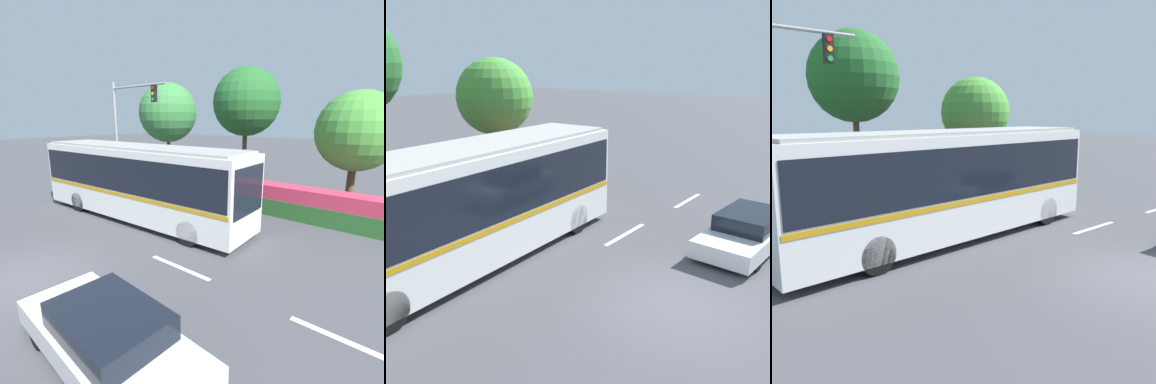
{
  "view_description": "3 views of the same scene",
  "coord_description": "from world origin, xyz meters",
  "views": [
    {
      "loc": [
        8.72,
        -2.89,
        4.58
      ],
      "look_at": [
        1.53,
        5.78,
        1.77
      ],
      "focal_mm": 27.18,
      "sensor_mm": 36.0,
      "label": 1
    },
    {
      "loc": [
        -8.82,
        -3.77,
        5.61
      ],
      "look_at": [
        3.19,
        5.46,
        1.1
      ],
      "focal_mm": 40.45,
      "sensor_mm": 36.0,
      "label": 2
    },
    {
      "loc": [
        -9.71,
        -4.5,
        3.95
      ],
      "look_at": [
        -0.95,
        5.69,
        1.44
      ],
      "focal_mm": 39.19,
      "sensor_mm": 36.0,
      "label": 3
    }
  ],
  "objects": [
    {
      "name": "ground_plane",
      "position": [
        0.0,
        0.0,
        0.0
      ],
      "size": [
        140.0,
        140.0,
        0.0
      ],
      "primitive_type": "plane",
      "color": "#444449"
    },
    {
      "name": "lane_stripe_mid",
      "position": [
        7.92,
        3.21,
        0.01
      ],
      "size": [
        2.4,
        0.16,
        0.01
      ],
      "primitive_type": "cube",
      "color": "silver",
      "rests_on": "ground"
    },
    {
      "name": "street_tree_left",
      "position": [
        -7.18,
        13.44,
        5.08
      ],
      "size": [
        4.39,
        4.39,
        7.28
      ],
      "color": "brown",
      "rests_on": "ground"
    },
    {
      "name": "street_tree_centre",
      "position": [
        -0.67,
        13.7,
        5.62
      ],
      "size": [
        4.15,
        4.15,
        7.71
      ],
      "color": "brown",
      "rests_on": "ground"
    },
    {
      "name": "street_tree_right",
      "position": [
        5.84,
        12.65,
        4.03
      ],
      "size": [
        3.74,
        3.74,
        5.92
      ],
      "color": "brown",
      "rests_on": "ground"
    },
    {
      "name": "sedan_foreground",
      "position": [
        4.47,
        -0.29,
        0.57
      ],
      "size": [
        4.54,
        2.05,
        1.2
      ],
      "rotation": [
        0.0,
        0.0,
        3.08
      ],
      "color": "silver",
      "rests_on": "ground"
    },
    {
      "name": "city_bus",
      "position": [
        -1.66,
        5.71,
        1.96
      ],
      "size": [
        11.4,
        3.04,
        3.45
      ],
      "rotation": [
        0.0,
        0.0,
        0.05
      ],
      "color": "silver",
      "rests_on": "ground"
    },
    {
      "name": "lane_stripe_near",
      "position": [
        3.06,
        3.32,
        0.01
      ],
      "size": [
        2.4,
        0.16,
        0.01
      ],
      "primitive_type": "cube",
      "color": "silver",
      "rests_on": "ground"
    },
    {
      "name": "flowering_hedge",
      "position": [
        4.1,
        10.52,
        0.73
      ],
      "size": [
        8.52,
        1.18,
        1.49
      ],
      "color": "#286028",
      "rests_on": "ground"
    },
    {
      "name": "traffic_light_pole",
      "position": [
        -6.5,
        8.95,
        4.47
      ],
      "size": [
        4.74,
        0.24,
        6.9
      ],
      "color": "gray",
      "rests_on": "ground"
    }
  ]
}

